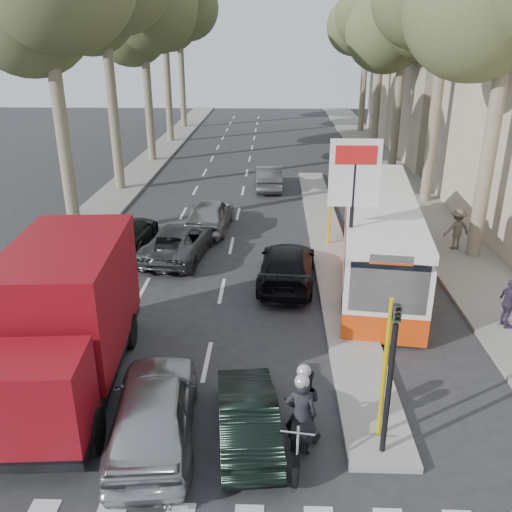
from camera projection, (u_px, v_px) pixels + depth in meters
The scene contains 23 objects.
ground at pixel (234, 408), 13.03m from camera, with size 120.00×120.00×0.00m, color #28282B.
sidewalk_right at pixel (390, 171), 35.92m from camera, with size 3.20×70.00×0.12m, color gray.
median_left at pixel (151, 160), 39.21m from camera, with size 2.40×64.00×0.12m, color gray.
traffic_island at pixel (328, 245), 23.10m from camera, with size 1.50×26.00×0.16m, color gray.
building_far at pixel (468, 42), 41.08m from camera, with size 11.00×20.00×16.00m, color #B7A88E.
billboard at pixel (353, 203), 16.18m from camera, with size 1.50×12.10×5.60m.
traffic_light_island at pixel (392, 356), 10.61m from camera, with size 0.16×0.41×3.60m.
tree_l_c at pixel (144, 9), 35.57m from camera, with size 7.40×7.20×13.71m.
tree_l_e at pixel (180, 10), 50.15m from camera, with size 7.40×7.20×14.49m.
tree_r_c at pixel (408, 13), 33.34m from camera, with size 7.40×7.20×13.32m.
tree_r_e at pixel (370, 12), 47.90m from camera, with size 7.40×7.20×14.10m.
silver_hatchback at pixel (154, 410), 11.77m from camera, with size 1.81×4.50×1.53m, color #ABAFB3.
dark_hatchback at pixel (248, 415), 11.87m from camera, with size 1.26×3.61×1.19m, color black.
queue_car_a at pixel (179, 242), 21.79m from camera, with size 2.19×4.75×1.32m, color #44484B.
queue_car_b at pixel (287, 265), 19.44m from camera, with size 1.94×4.77×1.38m, color black.
queue_car_c at pixel (210, 214), 24.86m from camera, with size 1.78×4.43×1.51m, color gray.
queue_car_d at pixel (268, 177), 31.74m from camera, with size 1.45×4.15×1.37m, color #515359.
queue_car_e at pixel (128, 233), 22.81m from camera, with size 1.80×4.44×1.29m, color black.
red_truck at pixel (64, 319), 13.24m from camera, with size 3.03×6.93×3.61m.
city_bus at pixel (378, 233), 20.12m from camera, with size 3.85×11.44×2.96m.
motorcycle at pixel (302, 412), 11.48m from camera, with size 0.95×2.35×2.01m.
pedestrian_near at pixel (509, 303), 16.19m from camera, with size 0.92×0.45×1.56m, color #3C314A.
pedestrian_far at pixel (457, 229), 22.27m from camera, with size 1.11×0.49×1.72m, color #645B4B.
Camera 1 is at (0.87, -10.69, 8.28)m, focal length 38.00 mm.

